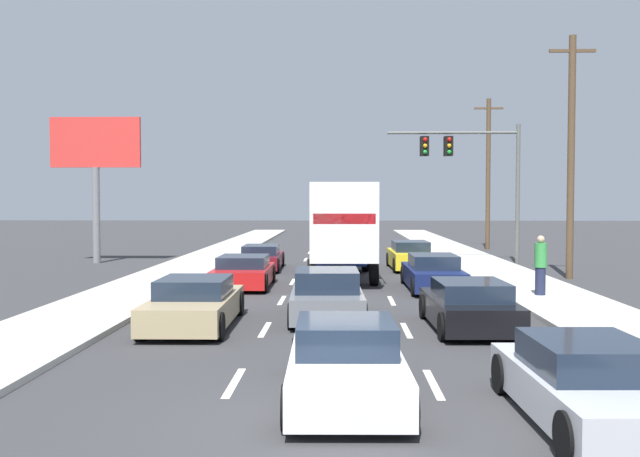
{
  "coord_description": "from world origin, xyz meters",
  "views": [
    {
      "loc": [
        0.12,
        -9.88,
        3.15
      ],
      "look_at": [
        -0.54,
        13.16,
        2.2
      ],
      "focal_mm": 40.27,
      "sensor_mm": 36.0,
      "label": 1
    }
  ],
  "objects_px": {
    "car_maroon": "(262,258)",
    "box_truck": "(341,225)",
    "car_silver": "(588,385)",
    "car_white": "(346,363)",
    "traffic_signal_mast": "(464,159)",
    "car_black": "(469,306)",
    "car_tan": "(194,304)",
    "car_navy": "(433,273)",
    "roadside_billboard": "(96,158)",
    "pedestrian_near_corner": "(540,265)",
    "car_yellow": "(410,256)",
    "utility_pole_mid": "(571,154)",
    "utility_pole_far": "(488,172)",
    "car_gray": "(327,297)",
    "car_red": "(244,272)"
  },
  "relations": [
    {
      "from": "car_red",
      "to": "utility_pole_far",
      "type": "distance_m",
      "value": 23.86
    },
    {
      "from": "car_navy",
      "to": "car_silver",
      "type": "relative_size",
      "value": 1.1
    },
    {
      "from": "car_tan",
      "to": "car_white",
      "type": "height_order",
      "value": "car_white"
    },
    {
      "from": "box_truck",
      "to": "traffic_signal_mast",
      "type": "xyz_separation_m",
      "value": [
        5.97,
        7.14,
        2.97
      ]
    },
    {
      "from": "box_truck",
      "to": "utility_pole_mid",
      "type": "height_order",
      "value": "utility_pole_mid"
    },
    {
      "from": "car_silver",
      "to": "utility_pole_far",
      "type": "xyz_separation_m",
      "value": [
        5.74,
        35.06,
        4.29
      ]
    },
    {
      "from": "car_tan",
      "to": "car_navy",
      "type": "relative_size",
      "value": 1.0
    },
    {
      "from": "car_black",
      "to": "utility_pole_mid",
      "type": "distance_m",
      "value": 13.38
    },
    {
      "from": "car_red",
      "to": "car_white",
      "type": "height_order",
      "value": "car_white"
    },
    {
      "from": "car_maroon",
      "to": "car_white",
      "type": "bearing_deg",
      "value": -80.05
    },
    {
      "from": "car_gray",
      "to": "utility_pole_mid",
      "type": "height_order",
      "value": "utility_pole_mid"
    },
    {
      "from": "car_black",
      "to": "utility_pole_far",
      "type": "height_order",
      "value": "utility_pole_far"
    },
    {
      "from": "box_truck",
      "to": "roadside_billboard",
      "type": "height_order",
      "value": "roadside_billboard"
    },
    {
      "from": "car_maroon",
      "to": "box_truck",
      "type": "xyz_separation_m",
      "value": [
        3.55,
        -3.8,
        1.59
      ]
    },
    {
      "from": "car_white",
      "to": "car_silver",
      "type": "distance_m",
      "value": 3.58
    },
    {
      "from": "car_yellow",
      "to": "roadside_billboard",
      "type": "relative_size",
      "value": 0.59
    },
    {
      "from": "car_gray",
      "to": "pedestrian_near_corner",
      "type": "relative_size",
      "value": 2.21
    },
    {
      "from": "car_maroon",
      "to": "traffic_signal_mast",
      "type": "height_order",
      "value": "traffic_signal_mast"
    },
    {
      "from": "utility_pole_mid",
      "to": "car_yellow",
      "type": "bearing_deg",
      "value": 148.97
    },
    {
      "from": "car_white",
      "to": "pedestrian_near_corner",
      "type": "bearing_deg",
      "value": 61.46
    },
    {
      "from": "car_black",
      "to": "car_maroon",
      "type": "bearing_deg",
      "value": 114.59
    },
    {
      "from": "car_yellow",
      "to": "pedestrian_near_corner",
      "type": "relative_size",
      "value": 2.26
    },
    {
      "from": "traffic_signal_mast",
      "to": "roadside_billboard",
      "type": "xyz_separation_m",
      "value": [
        -18.0,
        -0.26,
        0.06
      ]
    },
    {
      "from": "car_white",
      "to": "traffic_signal_mast",
      "type": "distance_m",
      "value": 25.04
    },
    {
      "from": "car_white",
      "to": "car_black",
      "type": "xyz_separation_m",
      "value": [
        3.01,
        6.09,
        0.01
      ]
    },
    {
      "from": "car_black",
      "to": "pedestrian_near_corner",
      "type": "relative_size",
      "value": 2.23
    },
    {
      "from": "car_red",
      "to": "car_gray",
      "type": "xyz_separation_m",
      "value": [
        3.1,
        -6.73,
        0.06
      ]
    },
    {
      "from": "car_maroon",
      "to": "car_tan",
      "type": "relative_size",
      "value": 0.96
    },
    {
      "from": "car_navy",
      "to": "car_black",
      "type": "xyz_separation_m",
      "value": [
        -0.09,
        -7.53,
        -0.01
      ]
    },
    {
      "from": "car_maroon",
      "to": "car_white",
      "type": "relative_size",
      "value": 1.03
    },
    {
      "from": "box_truck",
      "to": "car_silver",
      "type": "distance_m",
      "value": 18.31
    },
    {
      "from": "car_tan",
      "to": "car_yellow",
      "type": "xyz_separation_m",
      "value": [
        6.71,
        14.56,
        0.04
      ]
    },
    {
      "from": "car_silver",
      "to": "box_truck",
      "type": "bearing_deg",
      "value": 100.88
    },
    {
      "from": "car_tan",
      "to": "car_yellow",
      "type": "distance_m",
      "value": 16.03
    },
    {
      "from": "pedestrian_near_corner",
      "to": "car_yellow",
      "type": "bearing_deg",
      "value": 108.5
    },
    {
      "from": "car_black",
      "to": "car_tan",
      "type": "bearing_deg",
      "value": 178.47
    },
    {
      "from": "car_maroon",
      "to": "utility_pole_far",
      "type": "relative_size",
      "value": 0.48
    },
    {
      "from": "car_white",
      "to": "car_gray",
      "type": "bearing_deg",
      "value": 93.4
    },
    {
      "from": "car_white",
      "to": "utility_pole_far",
      "type": "xyz_separation_m",
      "value": [
        9.13,
        33.91,
        4.28
      ]
    },
    {
      "from": "car_navy",
      "to": "roadside_billboard",
      "type": "xyz_separation_m",
      "value": [
        -15.19,
        10.02,
        4.57
      ]
    },
    {
      "from": "utility_pole_far",
      "to": "car_maroon",
      "type": "bearing_deg",
      "value": -133.64
    },
    {
      "from": "car_yellow",
      "to": "utility_pole_mid",
      "type": "xyz_separation_m",
      "value": [
        5.93,
        -3.57,
        4.3
      ]
    },
    {
      "from": "car_tan",
      "to": "car_silver",
      "type": "bearing_deg",
      "value": -46.37
    },
    {
      "from": "car_white",
      "to": "car_yellow",
      "type": "distance_m",
      "value": 21.04
    },
    {
      "from": "car_maroon",
      "to": "traffic_signal_mast",
      "type": "bearing_deg",
      "value": 19.36
    },
    {
      "from": "car_maroon",
      "to": "box_truck",
      "type": "height_order",
      "value": "box_truck"
    },
    {
      "from": "pedestrian_near_corner",
      "to": "car_red",
      "type": "bearing_deg",
      "value": 164.08
    },
    {
      "from": "car_maroon",
      "to": "box_truck",
      "type": "relative_size",
      "value": 0.58
    },
    {
      "from": "box_truck",
      "to": "car_silver",
      "type": "relative_size",
      "value": 1.83
    },
    {
      "from": "car_white",
      "to": "car_maroon",
      "type": "bearing_deg",
      "value": 99.95
    }
  ]
}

